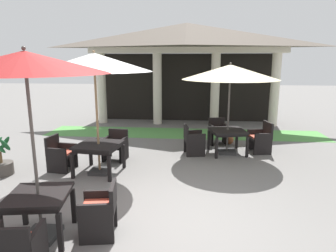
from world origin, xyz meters
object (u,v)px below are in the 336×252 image
at_px(terracotta_urn, 229,139).
at_px(patio_chair_near_foreground_north, 218,132).
at_px(patio_table_mid_right, 39,200).
at_px(patio_chair_near_foreground_east, 261,138).
at_px(patio_chair_mid_right_south, 14,250).
at_px(patio_table_near_foreground, 228,133).
at_px(potted_palm_left_edge, 1,163).
at_px(patio_umbrella_near_foreground, 230,73).
at_px(patio_table_mid_left, 99,148).
at_px(patio_umbrella_mid_right, 25,65).
at_px(patio_chair_near_foreground_west, 193,141).
at_px(patio_umbrella_mid_left, 94,63).
at_px(patio_chair_mid_left_west, 61,154).
at_px(patio_chair_mid_left_north, 116,146).
at_px(patio_chair_mid_right_east, 100,211).

bearing_deg(terracotta_urn, patio_chair_near_foreground_north, -178.25).
height_order(patio_table_mid_right, terracotta_urn, patio_table_mid_right).
height_order(patio_chair_near_foreground_east, patio_chair_mid_right_south, patio_chair_near_foreground_east).
bearing_deg(patio_table_near_foreground, potted_palm_left_edge, -158.07).
relative_size(patio_umbrella_near_foreground, terracotta_urn, 7.18).
bearing_deg(patio_table_mid_left, patio_umbrella_mid_right, -90.77).
xyz_separation_m(patio_chair_near_foreground_west, potted_palm_left_edge, (-4.56, -2.03, -0.12)).
bearing_deg(patio_chair_near_foreground_east, patio_chair_near_foreground_west, 90.00).
distance_m(patio_umbrella_mid_left, patio_chair_mid_left_west, 2.46).
relative_size(patio_chair_near_foreground_west, patio_umbrella_mid_right, 0.30).
bearing_deg(patio_umbrella_near_foreground, patio_table_mid_left, -149.60).
height_order(patio_chair_mid_left_north, potted_palm_left_edge, potted_palm_left_edge).
bearing_deg(terracotta_urn, patio_table_near_foreground, -99.94).
height_order(patio_chair_mid_right_east, potted_palm_left_edge, potted_palm_left_edge).
bearing_deg(patio_chair_mid_left_west, patio_chair_near_foreground_north, 131.35).
relative_size(patio_umbrella_near_foreground, patio_umbrella_mid_left, 0.93).
relative_size(patio_umbrella_mid_left, patio_chair_mid_right_east, 3.46).
distance_m(patio_chair_mid_right_east, potted_palm_left_edge, 3.89).
bearing_deg(patio_chair_near_foreground_north, patio_chair_near_foreground_west, 44.89).
bearing_deg(patio_chair_mid_left_west, patio_umbrella_mid_left, 90.00).
relative_size(patio_umbrella_mid_right, patio_chair_mid_right_east, 3.41).
height_order(patio_umbrella_near_foreground, patio_chair_mid_right_east, patio_umbrella_near_foreground).
height_order(patio_chair_mid_left_north, patio_umbrella_mid_right, patio_umbrella_mid_right).
bearing_deg(patio_chair_mid_left_north, terracotta_urn, -143.11).
xyz_separation_m(patio_umbrella_mid_left, potted_palm_left_edge, (-2.30, -0.33, -2.35)).
bearing_deg(patio_chair_mid_left_west, patio_chair_near_foreground_west, 122.73).
relative_size(patio_table_near_foreground, patio_umbrella_mid_left, 0.39).
bearing_deg(patio_umbrella_mid_left, patio_umbrella_near_foreground, 30.40).
bearing_deg(terracotta_urn, patio_chair_near_foreground_east, -43.95).
distance_m(patio_table_near_foreground, patio_table_mid_left, 3.77).
bearing_deg(patio_chair_near_foreground_east, patio_chair_mid_left_west, 98.95).
xyz_separation_m(patio_chair_near_foreground_east, patio_table_mid_left, (-4.26, -2.12, 0.22)).
bearing_deg(potted_palm_left_edge, patio_chair_mid_right_east, -35.50).
xyz_separation_m(patio_chair_mid_left_west, patio_table_mid_right, (0.99, -2.86, 0.23)).
xyz_separation_m(patio_chair_mid_left_west, patio_chair_mid_right_south, (1.14, -3.77, 0.00)).
relative_size(patio_umbrella_near_foreground, potted_palm_left_edge, 2.72).
xyz_separation_m(patio_chair_near_foreground_east, patio_table_mid_right, (-4.30, -4.85, 0.21)).
height_order(patio_table_near_foreground, patio_chair_near_foreground_east, patio_chair_near_foreground_east).
bearing_deg(potted_palm_left_edge, patio_umbrella_mid_right, -46.72).
relative_size(patio_table_mid_left, potted_palm_left_edge, 1.10).
bearing_deg(patio_chair_mid_left_north, patio_chair_mid_right_south, 96.92).
relative_size(patio_chair_near_foreground_east, patio_table_mid_left, 0.83).
height_order(patio_table_mid_left, patio_chair_mid_right_south, patio_chair_mid_right_south).
bearing_deg(patio_chair_near_foreground_east, patio_table_mid_right, 126.82).
bearing_deg(patio_chair_near_foreground_west, patio_umbrella_mid_right, -38.96).
xyz_separation_m(patio_umbrella_near_foreground, patio_chair_near_foreground_north, (-0.21, 1.00, -1.94)).
height_order(patio_table_mid_right, potted_palm_left_edge, potted_palm_left_edge).
bearing_deg(patio_chair_mid_right_east, patio_chair_mid_left_west, 25.51).
xyz_separation_m(patio_table_near_foreground, patio_table_mid_right, (-3.29, -4.64, 0.01)).
height_order(patio_chair_near_foreground_north, patio_chair_mid_left_north, patio_chair_near_foreground_north).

